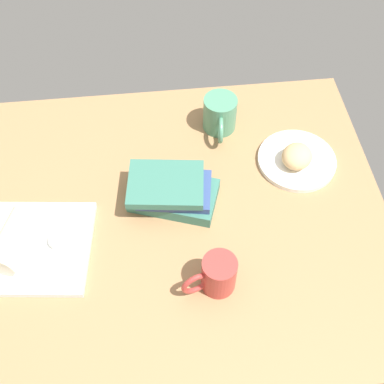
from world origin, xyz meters
TOP-DOWN VIEW (x-y plane):
  - dining_table at (0.00, 0.00)cm, footprint 110.00×90.00cm
  - round_plate at (35.76, 13.33)cm, footprint 20.93×20.93cm
  - scone_pastry at (34.93, 12.00)cm, footprint 11.46×11.68cm
  - square_plate at (-31.39, -6.25)cm, footprint 27.37×27.37cm
  - sauce_cup at (-25.84, -5.97)cm, footprint 5.26×5.26cm
  - breakfast_wrap at (-35.83, -6.47)cm, footprint 11.66×16.14cm
  - book_stack at (1.43, 4.58)cm, footprint 24.31×19.10cm
  - coffee_mug at (16.81, 28.29)cm, footprint 9.30×14.57cm
  - second_mug at (9.30, -19.93)cm, footprint 12.63×7.77cm

SIDE VIEW (x-z plane):
  - dining_table at x=0.00cm, z-range 0.00..4.00cm
  - round_plate at x=35.76cm, z-range 4.00..5.40cm
  - square_plate at x=-31.39cm, z-range 4.00..5.60cm
  - sauce_cup at x=-25.84cm, z-range 5.69..7.89cm
  - book_stack at x=1.43cm, z-range 3.91..11.50cm
  - scone_pastry at x=34.93cm, z-range 5.40..10.72cm
  - second_mug at x=9.30cm, z-range 4.10..13.82cm
  - coffee_mug at x=16.81cm, z-range 4.11..14.16cm
  - breakfast_wrap at x=-35.83cm, z-range 5.60..12.77cm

